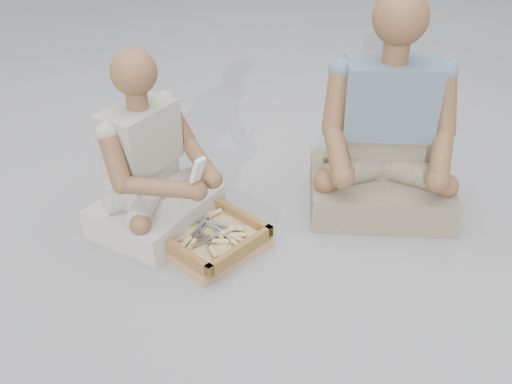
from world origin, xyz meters
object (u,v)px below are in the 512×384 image
Objects in this scene: tool_tray at (203,231)px; craftsman at (151,170)px; carved_panel at (196,232)px; companion at (385,141)px.

tool_tray is 0.62× the size of craftsman.
companion is (0.52, 0.74, 0.32)m from carved_panel.
carved_panel is 0.07m from tool_tray.
companion is at bearing 130.26° from craftsman.
companion reaches higher than carved_panel.
tool_tray is (0.06, -0.01, 0.04)m from carved_panel.
craftsman is 0.81× the size of companion.
craftsman reaches higher than carved_panel.
craftsman is 1.07m from companion.
companion reaches higher than craftsman.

